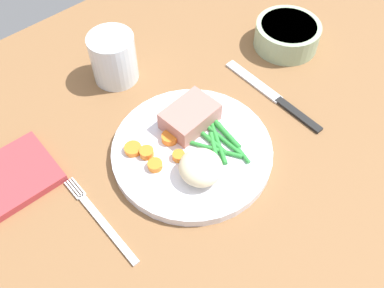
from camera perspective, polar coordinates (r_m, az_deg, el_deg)
The scene contains 11 objects.
dining_table at distance 65.77cm, azimuth 2.92°, elevation -1.49°, with size 120.00×90.00×2.00cm.
dinner_plate at distance 63.91cm, azimuth -0.00°, elevation -0.96°, with size 23.92×23.92×1.60cm, color white.
meat_portion at distance 65.05cm, azimuth -0.03°, elevation 3.84°, with size 8.11×5.76×3.21cm, color #B2756B.
mashed_potatoes at distance 59.08cm, azimuth 1.17°, elevation -3.13°, with size 6.07×6.19×3.77cm, color beige.
carrot_slices at distance 62.59cm, azimuth -4.88°, elevation -0.86°, with size 7.81×7.59×1.15cm.
green_beans at distance 63.78cm, azimuth 3.62°, elevation 0.50°, with size 6.58×11.18×0.85cm.
fork at distance 60.02cm, azimuth -12.01°, elevation -9.90°, with size 1.44×16.60×0.40cm.
knife at distance 72.95cm, azimuth 10.88°, elevation 6.19°, with size 1.70×20.50×0.64cm.
water_glass at distance 73.95cm, azimuth -10.32°, elevation 10.84°, with size 7.64×7.64×8.46cm.
salad_bowl at distance 81.50cm, azimuth 12.55°, elevation 14.12°, with size 11.63×11.63×4.52cm.
napkin at distance 66.81cm, azimuth -22.99°, elevation -4.16°, with size 12.53×10.50×1.24cm, color #B2383D.
Camera 1 is at (-27.16, -26.12, 54.90)cm, focal length 40.09 mm.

